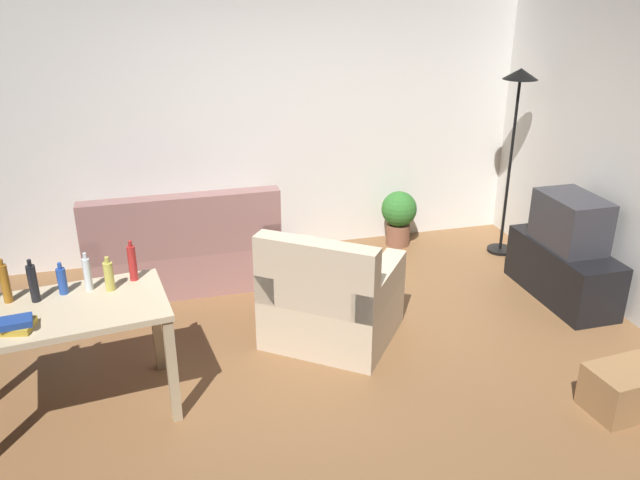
# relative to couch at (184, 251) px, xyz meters

# --- Properties ---
(ground_plane) EXTENTS (5.20, 4.40, 0.02)m
(ground_plane) POSITION_rel_couch_xyz_m (0.87, -1.59, -0.32)
(ground_plane) COLOR brown
(wall_rear) EXTENTS (5.20, 0.10, 2.70)m
(wall_rear) POSITION_rel_couch_xyz_m (0.87, 0.61, 1.04)
(wall_rear) COLOR silver
(wall_rear) RESTS_ON ground_plane
(couch) EXTENTS (1.65, 0.84, 0.92)m
(couch) POSITION_rel_couch_xyz_m (0.00, 0.00, 0.00)
(couch) COLOR #996B66
(couch) RESTS_ON ground_plane
(tv_stand) EXTENTS (0.44, 1.10, 0.48)m
(tv_stand) POSITION_rel_couch_xyz_m (3.12, -1.13, -0.07)
(tv_stand) COLOR black
(tv_stand) RESTS_ON ground_plane
(tv) EXTENTS (0.41, 0.60, 0.44)m
(tv) POSITION_rel_couch_xyz_m (3.13, -1.13, 0.39)
(tv) COLOR #2D2D33
(tv) RESTS_ON tv_stand
(torchiere_lamp) EXTENTS (0.32, 0.32, 1.81)m
(torchiere_lamp) POSITION_rel_couch_xyz_m (3.12, -0.12, 1.10)
(torchiere_lamp) COLOR black
(torchiere_lamp) RESTS_ON ground_plane
(desk) EXTENTS (1.28, 0.84, 0.76)m
(desk) POSITION_rel_couch_xyz_m (-0.80, -1.72, 0.34)
(desk) COLOR #C6B28E
(desk) RESTS_ON ground_plane
(potted_plant) EXTENTS (0.36, 0.36, 0.57)m
(potted_plant) POSITION_rel_couch_xyz_m (2.18, 0.31, 0.02)
(potted_plant) COLOR brown
(potted_plant) RESTS_ON ground_plane
(armchair) EXTENTS (1.22, 1.21, 0.92)m
(armchair) POSITION_rel_couch_xyz_m (1.00, -1.28, 0.01)
(armchair) COLOR beige
(armchair) RESTS_ON ground_plane
(storage_box) EXTENTS (0.51, 0.38, 0.30)m
(storage_box) POSITION_rel_couch_xyz_m (2.59, -2.61, -0.16)
(storage_box) COLOR olive
(storage_box) RESTS_ON ground_plane
(bottle_amber) EXTENTS (0.05, 0.05, 0.29)m
(bottle_amber) POSITION_rel_couch_xyz_m (-1.13, -1.55, 0.58)
(bottle_amber) COLOR #9E6019
(bottle_amber) RESTS_ON desk
(bottle_dark) EXTENTS (0.05, 0.05, 0.28)m
(bottle_dark) POSITION_rel_couch_xyz_m (-0.97, -1.58, 0.58)
(bottle_dark) COLOR black
(bottle_dark) RESTS_ON desk
(bottle_blue) EXTENTS (0.06, 0.06, 0.21)m
(bottle_blue) POSITION_rel_couch_xyz_m (-0.81, -1.52, 0.54)
(bottle_blue) COLOR #2347A3
(bottle_blue) RESTS_ON desk
(bottle_clear) EXTENTS (0.05, 0.05, 0.26)m
(bottle_clear) POSITION_rel_couch_xyz_m (-0.66, -1.52, 0.56)
(bottle_clear) COLOR silver
(bottle_clear) RESTS_ON desk
(bottle_squat) EXTENTS (0.06, 0.06, 0.23)m
(bottle_squat) POSITION_rel_couch_xyz_m (-0.53, -1.55, 0.55)
(bottle_squat) COLOR #BCB24C
(bottle_squat) RESTS_ON desk
(bottle_red) EXTENTS (0.05, 0.05, 0.28)m
(bottle_red) POSITION_rel_couch_xyz_m (-0.39, -1.44, 0.57)
(bottle_red) COLOR #AD2323
(bottle_red) RESTS_ON desk
(book_stack) EXTENTS (0.20, 0.20, 0.08)m
(book_stack) POSITION_rel_couch_xyz_m (-1.03, -1.93, 0.49)
(book_stack) COLOR #B7932D
(book_stack) RESTS_ON desk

